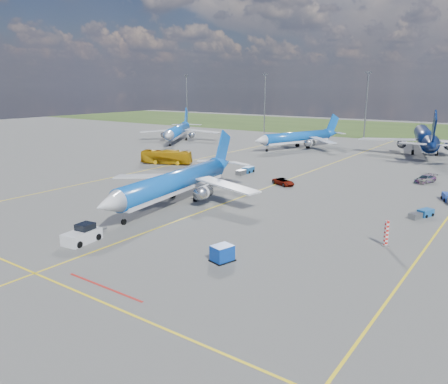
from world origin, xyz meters
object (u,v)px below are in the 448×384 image
Objects in this scene: bg_jet_n at (423,153)px; main_airliner at (176,203)px; service_car_b at (283,182)px; baggage_tug_w at (422,214)px; bg_jet_nw at (178,141)px; uld_container at (222,253)px; service_car_c at (425,179)px; pushback_tug at (83,235)px; baggage_tug_c at (246,171)px; warning_post at (386,233)px; service_car_a at (208,177)px; bg_jet_nnw at (297,148)px; apron_bus at (166,157)px.

bg_jet_n is 80.96m from main_airliner.
service_car_b reaches higher than baggage_tug_w.
uld_container is at bearing -76.36° from bg_jet_nw.
baggage_tug_w is (4.44, -24.33, -0.27)m from service_car_c.
pushback_tug is at bearing -148.86° from uld_container.
service_car_c is 35.05m from baggage_tug_c.
service_car_b is (59.56, -38.23, 0.65)m from bg_jet_nw.
warning_post is at bearing -72.00° from baggage_tug_w.
uld_container is at bearing -62.52° from baggage_tug_c.
service_car_b is at bearing -119.08° from service_car_c.
service_car_a reaches higher than baggage_tug_c.
service_car_c reaches higher than baggage_tug_w.
service_car_c is (28.85, 38.83, 0.74)m from main_airliner.
bg_jet_n is (-11.79, 78.34, -1.50)m from warning_post.
main_airliner reaches higher than service_car_c.
service_car_a is (-9.05, 36.12, -0.19)m from pushback_tug.
bg_jet_n is 22.12× the size of uld_container.
bg_jet_n is 10.12× the size of service_car_b.
bg_jet_nnw is at bearing 92.78° from pushback_tug.
service_car_a is at bearing -73.60° from bg_jet_nw.
warning_post is 32.38m from main_airliner.
main_airliner is at bearing 60.16° from bg_jet_n.
pushback_tug is (2.75, -19.59, 0.86)m from main_airliner.
main_airliner reaches higher than bg_jet_nnw.
uld_container is at bearing -131.02° from warning_post.
warning_post is at bearing -65.52° from bg_jet_nw.
baggage_tug_w is at bearing -19.61° from service_car_a.
baggage_tug_c is (-37.28, 12.06, 0.11)m from baggage_tug_w.
service_car_a is at bearing 131.24° from service_car_b.
service_car_a is at bearing -137.16° from apron_bus.
bg_jet_nw reaches higher than baggage_tug_w.
service_car_b is at bearing -119.55° from apron_bus.
bg_jet_nw reaches higher than service_car_b.
bg_jet_nw is 7.43× the size of service_car_c.
baggage_tug_w is (45.38, -52.74, 0.47)m from bg_jet_nnw.
bg_jet_nw is 102.84m from uld_container.
bg_jet_n reaches higher than bg_jet_nw.
service_car_b is 27.46m from service_car_c.
main_airliner is at bearing -85.82° from service_car_a.
bg_jet_nw is at bearing -0.46° from bg_jet_n.
bg_jet_n reaches higher than service_car_b.
service_car_a is 0.70× the size of baggage_tug_c.
warning_post reaches higher than uld_container.
service_car_b is at bearing 1.46° from service_car_a.
warning_post is 0.54× the size of baggage_tug_c.
bg_jet_nw reaches higher than main_airliner.
baggage_tug_c is at bearing 91.39° from pushback_tug.
bg_jet_nnw is 6.88× the size of service_car_c.
bg_jet_n reaches higher than uld_container.
apron_bus is 2.16× the size of baggage_tug_c.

